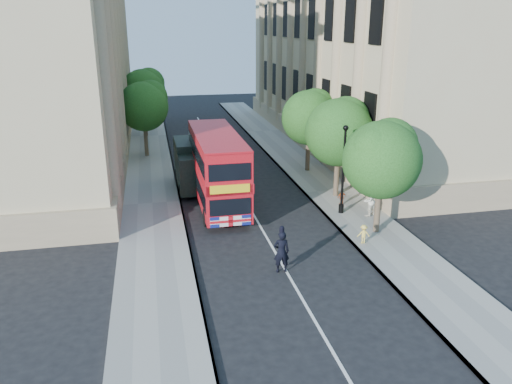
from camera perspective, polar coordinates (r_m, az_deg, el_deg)
ground at (r=22.90m, az=3.36°, el=-8.83°), size 120.00×120.00×0.00m
pavement_right at (r=33.33m, az=8.38°, el=0.07°), size 3.50×80.00×0.12m
pavement_left at (r=31.37m, az=-11.75°, el=-1.32°), size 3.50×80.00×0.12m
building_right at (r=47.69m, az=12.38°, el=16.34°), size 12.00×38.00×18.00m
building_left at (r=44.37m, az=-23.65°, el=15.13°), size 12.00×38.00×18.00m
tree_right_near at (r=26.07m, az=14.26°, el=4.06°), size 4.00×4.00×6.08m
tree_right_mid at (r=31.38m, az=9.52°, el=7.15°), size 4.20×4.20×6.37m
tree_right_far at (r=36.95m, az=6.13°, el=8.80°), size 4.00×4.00×6.15m
tree_left_far at (r=42.05m, az=-12.69°, el=9.82°), size 4.00×4.00×6.30m
tree_left_back at (r=49.94m, az=-12.72°, el=11.45°), size 4.20×4.20×6.65m
lamp_post at (r=28.79m, az=9.93°, el=2.13°), size 0.32×0.32×5.16m
double_decker_bus at (r=30.11m, az=-4.47°, el=2.88°), size 2.58×9.46×4.36m
box_van at (r=33.54m, az=-7.12°, el=2.90°), size 2.34×5.55×3.16m
police_constable at (r=22.27m, az=2.93°, el=-6.84°), size 0.75×0.52×1.96m
woman_pedestrian at (r=29.10m, az=12.79°, el=-0.98°), size 1.09×1.01×1.79m
child_a at (r=30.68m, az=9.79°, el=-0.57°), size 0.60×0.33×0.97m
child_b at (r=25.55m, az=12.19°, el=-4.72°), size 0.68×0.46×0.97m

